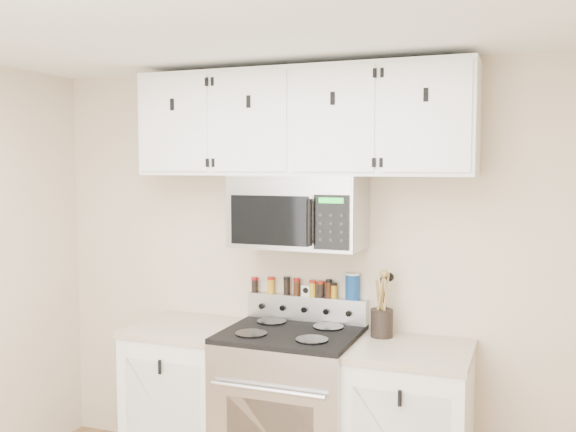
# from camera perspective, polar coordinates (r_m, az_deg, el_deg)

# --- Properties ---
(back_wall) EXTENTS (3.50, 0.01, 2.50)m
(back_wall) POSITION_cam_1_polar(r_m,az_deg,el_deg) (3.97, 1.87, -4.89)
(back_wall) COLOR #BEAD8F
(back_wall) RESTS_ON floor
(range) EXTENTS (0.76, 0.65, 1.10)m
(range) POSITION_cam_1_polar(r_m,az_deg,el_deg) (3.88, 0.24, -16.81)
(range) COLOR #B7B7BA
(range) RESTS_ON floor
(base_cabinet_left) EXTENTS (0.64, 0.62, 0.92)m
(base_cabinet_left) POSITION_cam_1_polar(r_m,az_deg,el_deg) (4.19, -8.85, -15.61)
(base_cabinet_left) COLOR white
(base_cabinet_left) RESTS_ON floor
(base_cabinet_right) EXTENTS (0.64, 0.62, 0.92)m
(base_cabinet_right) POSITION_cam_1_polar(r_m,az_deg,el_deg) (3.74, 10.83, -18.15)
(base_cabinet_right) COLOR white
(base_cabinet_right) RESTS_ON floor
(microwave) EXTENTS (0.76, 0.44, 0.42)m
(microwave) POSITION_cam_1_polar(r_m,az_deg,el_deg) (3.74, 0.94, 0.40)
(microwave) COLOR #9E9EA3
(microwave) RESTS_ON back_wall
(upper_cabinets) EXTENTS (2.00, 0.35, 0.62)m
(upper_cabinets) POSITION_cam_1_polar(r_m,az_deg,el_deg) (3.77, 1.08, 8.34)
(upper_cabinets) COLOR white
(upper_cabinets) RESTS_ON back_wall
(utensil_crock) EXTENTS (0.13, 0.13, 0.37)m
(utensil_crock) POSITION_cam_1_polar(r_m,az_deg,el_deg) (3.75, 8.34, -9.19)
(utensil_crock) COLOR black
(utensil_crock) RESTS_ON base_cabinet_right
(kitchen_timer) EXTENTS (0.06, 0.06, 0.07)m
(kitchen_timer) POSITION_cam_1_polar(r_m,az_deg,el_deg) (3.96, 1.70, -6.63)
(kitchen_timer) COLOR white
(kitchen_timer) RESTS_ON range
(salt_canister) EXTENTS (0.09, 0.09, 0.16)m
(salt_canister) POSITION_cam_1_polar(r_m,az_deg,el_deg) (3.86, 5.76, -6.23)
(salt_canister) COLOR navy
(salt_canister) RESTS_ON range
(spice_jar_0) EXTENTS (0.04, 0.04, 0.09)m
(spice_jar_0) POSITION_cam_1_polar(r_m,az_deg,el_deg) (4.08, -2.97, -6.10)
(spice_jar_0) COLOR black
(spice_jar_0) RESTS_ON range
(spice_jar_1) EXTENTS (0.05, 0.05, 0.10)m
(spice_jar_1) POSITION_cam_1_polar(r_m,az_deg,el_deg) (4.04, -1.53, -6.15)
(spice_jar_1) COLOR orange
(spice_jar_1) RESTS_ON range
(spice_jar_2) EXTENTS (0.04, 0.04, 0.11)m
(spice_jar_2) POSITION_cam_1_polar(r_m,az_deg,el_deg) (4.00, -0.11, -6.19)
(spice_jar_2) COLOR black
(spice_jar_2) RESTS_ON range
(spice_jar_3) EXTENTS (0.04, 0.04, 0.10)m
(spice_jar_3) POSITION_cam_1_polar(r_m,az_deg,el_deg) (3.98, 0.79, -6.29)
(spice_jar_3) COLOR #3A1C0D
(spice_jar_3) RESTS_ON range
(spice_jar_4) EXTENTS (0.04, 0.04, 0.10)m
(spice_jar_4) POSITION_cam_1_polar(r_m,az_deg,el_deg) (3.94, 2.19, -6.43)
(spice_jar_4) COLOR gold
(spice_jar_4) RESTS_ON range
(spice_jar_5) EXTENTS (0.05, 0.05, 0.10)m
(spice_jar_5) POSITION_cam_1_polar(r_m,az_deg,el_deg) (3.93, 2.93, -6.49)
(spice_jar_5) COLOR black
(spice_jar_5) RESTS_ON range
(spice_jar_6) EXTENTS (0.04, 0.04, 0.11)m
(spice_jar_6) POSITION_cam_1_polar(r_m,az_deg,el_deg) (3.91, 3.64, -6.44)
(spice_jar_6) COLOR #3B1D0E
(spice_jar_6) RESTS_ON range
(spice_jar_7) EXTENTS (0.04, 0.04, 0.09)m
(spice_jar_7) POSITION_cam_1_polar(r_m,az_deg,el_deg) (3.90, 4.12, -6.60)
(spice_jar_7) COLOR #C38C16
(spice_jar_7) RESTS_ON range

